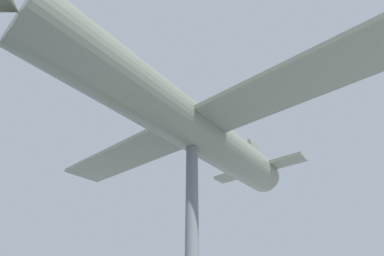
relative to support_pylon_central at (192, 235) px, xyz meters
The scene contains 2 objects.
support_pylon_central is the anchor object (origin of this frame).
suspended_airplane 4.22m from the support_pylon_central, 103.13° to the left, with size 16.88×14.87×2.88m.
Camera 1 is at (-7.15, 5.59, 1.66)m, focal length 24.00 mm.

